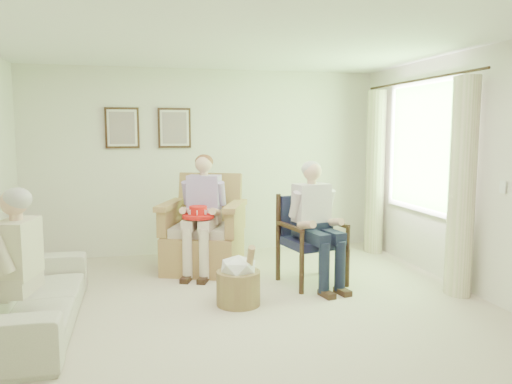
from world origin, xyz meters
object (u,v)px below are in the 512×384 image
(wicker_armchair, at_px, (203,240))
(person_sofa, at_px, (12,261))
(sofa, at_px, (27,294))
(hatbox, at_px, (239,280))
(person_wicker, at_px, (204,204))
(wood_armchair, at_px, (310,235))
(red_hat, at_px, (198,214))
(person_dark, at_px, (315,215))

(wicker_armchair, distance_m, person_sofa, 2.67)
(sofa, height_order, hatbox, hatbox)
(wicker_armchair, bearing_deg, hatbox, -60.90)
(wicker_armchair, bearing_deg, person_wicker, -68.13)
(wood_armchair, height_order, hatbox, wood_armchair)
(wood_armchair, relative_size, hatbox, 1.52)
(sofa, height_order, red_hat, red_hat)
(person_wicker, height_order, red_hat, person_wicker)
(sofa, relative_size, hatbox, 3.25)
(person_dark, bearing_deg, sofa, 179.84)
(wood_armchair, relative_size, person_sofa, 0.78)
(wicker_armchair, xyz_separation_m, wood_armchair, (1.13, -0.80, 0.16))
(wicker_armchair, height_order, person_sofa, person_sofa)
(sofa, bearing_deg, person_dark, -78.76)
(person_wicker, height_order, person_sofa, person_wicker)
(wood_armchair, bearing_deg, person_sofa, -169.22)
(person_wicker, bearing_deg, wicker_armchair, 111.87)
(hatbox, bearing_deg, person_dark, 23.68)
(wood_armchair, distance_m, sofa, 3.00)
(person_sofa, bearing_deg, person_wicker, 147.86)
(hatbox, bearing_deg, wicker_armchair, 97.24)
(person_sofa, relative_size, red_hat, 3.39)
(wicker_armchair, distance_m, person_wicker, 0.50)
(person_wicker, relative_size, person_dark, 1.04)
(wood_armchair, xyz_separation_m, hatbox, (-0.96, -0.58, -0.29))
(person_dark, xyz_separation_m, red_hat, (-1.23, 0.62, -0.04))
(wood_armchair, xyz_separation_m, red_hat, (-1.23, 0.46, 0.23))
(person_dark, bearing_deg, person_wicker, 133.20)
(person_wicker, distance_m, red_hat, 0.22)
(hatbox, bearing_deg, sofa, -175.41)
(wood_armchair, relative_size, person_dark, 0.72)
(red_hat, bearing_deg, person_wicker, 61.80)
(person_dark, height_order, person_sofa, person_dark)
(person_sofa, bearing_deg, person_dark, 121.28)
(person_sofa, bearing_deg, red_hat, 146.49)
(person_sofa, xyz_separation_m, red_hat, (1.67, 1.64, 0.04))
(wicker_armchair, xyz_separation_m, person_dark, (1.13, -0.96, 0.43))
(person_wicker, xyz_separation_m, hatbox, (0.18, -1.22, -0.60))
(wood_armchair, height_order, person_wicker, person_wicker)
(wicker_armchair, height_order, sofa, wicker_armchair)
(red_hat, distance_m, hatbox, 1.20)
(person_dark, relative_size, person_sofa, 1.08)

